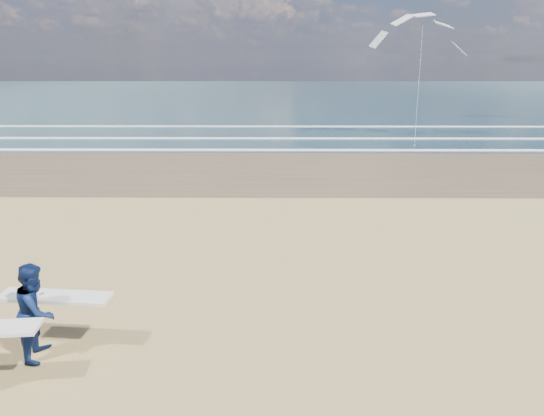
{
  "coord_description": "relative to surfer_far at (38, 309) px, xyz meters",
  "views": [
    {
      "loc": [
        3.96,
        -7.32,
        5.51
      ],
      "look_at": [
        3.85,
        6.0,
        1.41
      ],
      "focal_mm": 32.0,
      "sensor_mm": 36.0,
      "label": 1
    }
  ],
  "objects": [
    {
      "name": "ocean",
      "position": [
        20.56,
        71.13,
        -0.95
      ],
      "size": [
        220.0,
        100.0,
        0.02
      ],
      "primitive_type": "cube",
      "color": "#1A313A",
      "rests_on": "ground"
    },
    {
      "name": "kite_1",
      "position": [
        14.33,
        26.36,
        4.77
      ],
      "size": [
        6.75,
        4.84,
        9.74
      ],
      "color": "slate",
      "rests_on": "ground"
    },
    {
      "name": "surfer_far",
      "position": [
        0.0,
        0.0,
        0.0
      ],
      "size": [
        2.24,
        1.2,
        1.9
      ],
      "color": "#0B1A42",
      "rests_on": "ground"
    },
    {
      "name": "foam_breakers",
      "position": [
        20.56,
        27.23,
        -0.91
      ],
      "size": [
        220.0,
        11.7,
        0.05
      ],
      "color": "white",
      "rests_on": "ground"
    }
  ]
}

